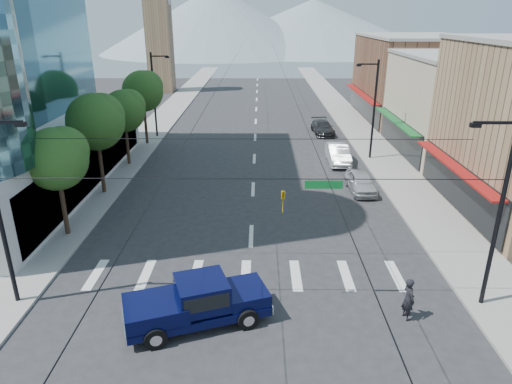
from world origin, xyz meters
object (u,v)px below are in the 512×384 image
pickup_truck (197,301)px  parked_car_mid (338,154)px  parked_car_near (361,182)px  parked_car_far (323,127)px  pedestrian (408,299)px

pickup_truck → parked_car_mid: bearing=48.0°
parked_car_near → parked_car_far: bearing=89.7°
parked_car_near → parked_car_mid: (-0.59, 7.19, 0.09)m
pickup_truck → pedestrian: bearing=-16.5°
pedestrian → parked_car_mid: bearing=-14.9°
parked_car_mid → pickup_truck: bearing=-112.5°
pedestrian → parked_car_near: pedestrian is taller
parked_car_near → parked_car_far: 17.99m
pickup_truck → parked_car_far: (9.79, 34.02, -0.36)m
parked_car_near → pedestrian: bearing=-96.4°
parked_car_mid → parked_car_far: parked_car_mid is taller
pickup_truck → pedestrian: size_ratio=3.32×
pickup_truck → parked_car_far: bearing=54.8°
pickup_truck → parked_car_far: pickup_truck is taller
parked_car_far → parked_car_mid: bearing=-93.8°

